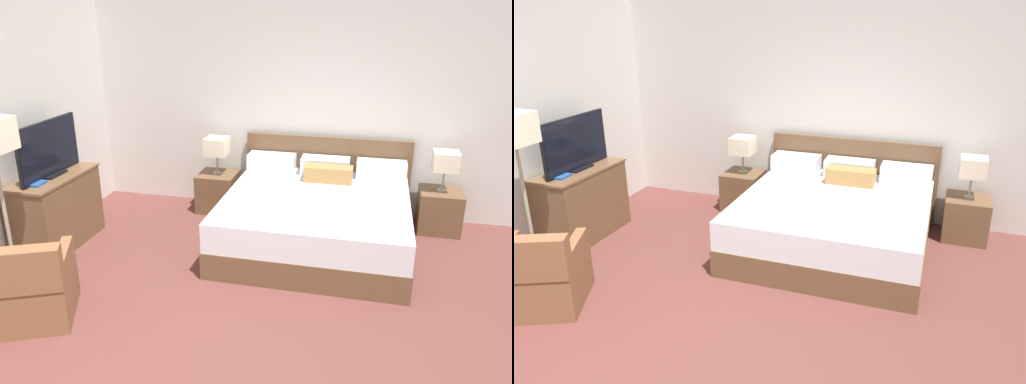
% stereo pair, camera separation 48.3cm
% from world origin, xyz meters
% --- Properties ---
extents(ground_plane, '(10.20, 10.20, 0.00)m').
position_xyz_m(ground_plane, '(0.00, 0.00, 0.00)').
color(ground_plane, brown).
extents(wall_back, '(6.25, 0.06, 2.61)m').
position_xyz_m(wall_back, '(0.00, 3.43, 1.31)').
color(wall_back, beige).
rests_on(wall_back, ground).
extents(bed, '(2.04, 2.03, 0.99)m').
position_xyz_m(bed, '(0.51, 2.40, 0.32)').
color(bed, brown).
rests_on(bed, ground).
extents(nightstand_left, '(0.48, 0.48, 0.49)m').
position_xyz_m(nightstand_left, '(-0.85, 3.10, 0.24)').
color(nightstand_left, brown).
rests_on(nightstand_left, ground).
extents(nightstand_right, '(0.48, 0.48, 0.49)m').
position_xyz_m(nightstand_right, '(1.86, 3.10, 0.24)').
color(nightstand_right, brown).
rests_on(nightstand_right, ground).
extents(table_lamp_left, '(0.28, 0.28, 0.47)m').
position_xyz_m(table_lamp_left, '(-0.85, 3.10, 0.84)').
color(table_lamp_left, gray).
rests_on(table_lamp_left, nightstand_left).
extents(table_lamp_right, '(0.28, 0.28, 0.47)m').
position_xyz_m(table_lamp_right, '(1.86, 3.10, 0.84)').
color(table_lamp_right, gray).
rests_on(table_lamp_right, nightstand_right).
extents(dresser, '(0.51, 1.07, 0.80)m').
position_xyz_m(dresser, '(-2.25, 1.71, 0.41)').
color(dresser, brown).
rests_on(dresser, ground).
extents(tv, '(0.18, 0.96, 0.59)m').
position_xyz_m(tv, '(-2.24, 1.73, 1.09)').
color(tv, black).
rests_on(tv, dresser).
extents(book_red_cover, '(0.20, 0.19, 0.03)m').
position_xyz_m(book_red_cover, '(-2.24, 1.42, 0.81)').
color(book_red_cover, '#234C8E').
rests_on(book_red_cover, dresser).
extents(armchair_by_window, '(0.91, 0.91, 0.76)m').
position_xyz_m(armchair_by_window, '(-1.63, 0.39, 0.28)').
color(armchair_by_window, brown).
rests_on(armchair_by_window, ground).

